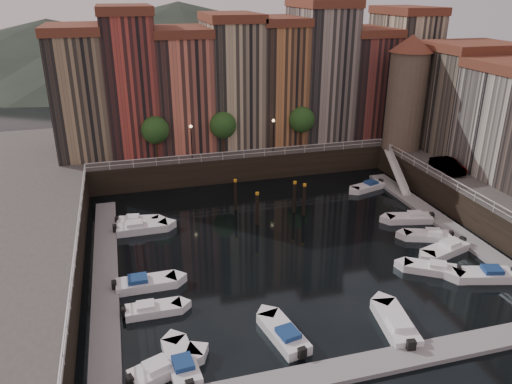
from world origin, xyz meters
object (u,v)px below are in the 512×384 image
object	(u,v)px
boat_left_0	(164,368)
boat_left_2	(145,283)
corner_tower	(407,91)
car_a	(452,165)
gangway	(397,170)
mooring_pilings	(273,201)
car_b	(447,166)
boat_left_1	(152,309)

from	to	relation	value
boat_left_0	boat_left_2	xyz separation A→B (m)	(-0.50, 9.84, 0.02)
corner_tower	car_a	bearing A→B (deg)	-83.52
gangway	mooring_pilings	size ratio (longest dim) A/B	1.21
corner_tower	gangway	bearing A→B (deg)	-122.80
boat_left_0	car_a	distance (m)	39.12
boat_left_2	gangway	bearing A→B (deg)	24.58
corner_tower	car_a	xyz separation A→B (m)	(1.02, -8.97, -6.51)
mooring_pilings	boat_left_2	world-z (taller)	mooring_pilings
car_b	boat_left_1	bearing A→B (deg)	-161.16
gangway	boat_left_0	bearing A→B (deg)	-141.10
boat_left_1	car_a	world-z (taller)	car_a
corner_tower	car_a	world-z (taller)	corner_tower
mooring_pilings	boat_left_1	size ratio (longest dim) A/B	1.61
gangway	boat_left_0	xyz separation A→B (m)	(-29.79, -24.04, -1.55)
gangway	mooring_pilings	xyz separation A→B (m)	(-16.64, -4.14, -0.27)
corner_tower	gangway	xyz separation A→B (m)	(-2.90, -4.50, -8.28)
gangway	boat_left_1	size ratio (longest dim) A/B	1.96
gangway	mooring_pilings	distance (m)	17.15
corner_tower	boat_left_2	size ratio (longest dim) A/B	2.79
car_a	car_b	size ratio (longest dim) A/B	0.90
corner_tower	car_b	size ratio (longest dim) A/B	3.11
mooring_pilings	car_a	world-z (taller)	car_a
boat_left_2	car_a	xyz separation A→B (m)	(34.22, 9.74, 3.30)
boat_left_0	car_b	xyz separation A→B (m)	(32.90, 19.28, 3.37)
boat_left_0	car_b	distance (m)	38.28
mooring_pilings	boat_left_1	bearing A→B (deg)	-134.51
car_b	corner_tower	bearing A→B (deg)	88.70
gangway	boat_left_1	distance (m)	34.91
boat_left_1	car_a	xyz separation A→B (m)	(33.94, 13.28, 3.36)
mooring_pilings	boat_left_1	distance (m)	19.14
car_a	car_b	xyz separation A→B (m)	(-0.82, -0.30, 0.05)
car_b	mooring_pilings	bearing A→B (deg)	175.61
boat_left_1	car_b	bearing A→B (deg)	21.90
corner_tower	boat_left_2	xyz separation A→B (m)	(-33.20, -18.71, -9.81)
corner_tower	boat_left_0	distance (m)	44.50
gangway	boat_left_0	size ratio (longest dim) A/B	1.73
mooring_pilings	boat_left_0	bearing A→B (deg)	-123.46
gangway	boat_left_1	world-z (taller)	gangway
mooring_pilings	boat_left_2	size ratio (longest dim) A/B	1.39
corner_tower	car_a	size ratio (longest dim) A/B	3.44
boat_left_0	car_a	world-z (taller)	car_a
corner_tower	gangway	world-z (taller)	corner_tower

